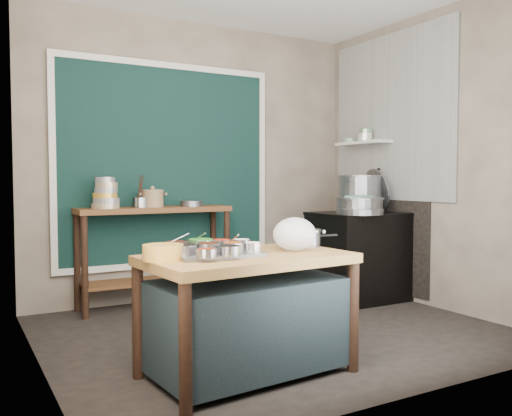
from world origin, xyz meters
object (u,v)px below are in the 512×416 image
back_counter (155,257)px  stock_pot (360,193)px  utensil_cup (141,202)px  ceramic_crock (153,199)px  steamer (359,206)px  stove_block (360,257)px  prep_table (248,315)px  condiment_tray (215,254)px  yellow_basin (163,252)px  saucepan (306,238)px

back_counter → stock_pot: size_ratio=3.04×
utensil_cup → ceramic_crock: 0.12m
steamer → utensil_cup: bearing=156.3°
stove_block → prep_table: bearing=-147.0°
prep_table → condiment_tray: bearing=164.3°
stove_block → yellow_basin: bearing=-153.3°
back_counter → stock_pot: stock_pot is taller
condiment_tray → utensil_cup: 1.99m
yellow_basin → prep_table: bearing=-2.9°
condiment_tray → stock_pot: bearing=30.8°
condiment_tray → yellow_basin: yellow_basin is taller
prep_table → ceramic_crock: (0.08, 2.01, 0.65)m
condiment_tray → saucepan: saucepan is taller
back_counter → stove_block: (1.90, -0.73, -0.05)m
prep_table → saucepan: 0.70m
ceramic_crock → stock_pot: stock_pot is taller
prep_table → steamer: (1.87, 1.17, 0.58)m
stove_block → yellow_basin: 2.86m
stove_block → steamer: 0.56m
back_counter → utensil_cup: size_ratio=9.45×
prep_table → condiment_tray: size_ratio=2.40×
stove_block → yellow_basin: (-2.53, -1.27, 0.37)m
yellow_basin → steamer: 2.66m
stock_pot → ceramic_crock: bearing=162.9°
stock_pot → back_counter: bearing=162.1°
saucepan → utensil_cup: utensil_cup is taller
yellow_basin → ceramic_crock: size_ratio=1.08×
back_counter → prep_table: bearing=-92.8°
stove_block → stock_pot: stock_pot is taller
saucepan → steamer: 1.69m
prep_table → utensil_cup: 2.10m
ceramic_crock → utensil_cup: bearing=-179.8°
stove_block → steamer: steamer is taller
saucepan → stock_pot: bearing=47.6°
back_counter → condiment_tray: back_counter is taller
yellow_basin → back_counter: bearing=72.5°
back_counter → ceramic_crock: 0.55m
stove_block → condiment_tray: (-2.20, -1.26, 0.34)m
prep_table → utensil_cup: bearing=86.6°
yellow_basin → ceramic_crock: 2.08m
yellow_basin → utensil_cup: size_ratio=1.52×
back_counter → stove_block: 2.04m
ceramic_crock → stock_pot: size_ratio=0.45×
saucepan → utensil_cup: bearing=115.6°
prep_table → utensil_cup: size_ratio=8.15×
utensil_cup → steamer: utensil_cup is taller
yellow_basin → saucepan: size_ratio=1.07×
condiment_tray → yellow_basin: 0.34m
prep_table → yellow_basin: bearing=172.6°
prep_table → ceramic_crock: 2.11m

